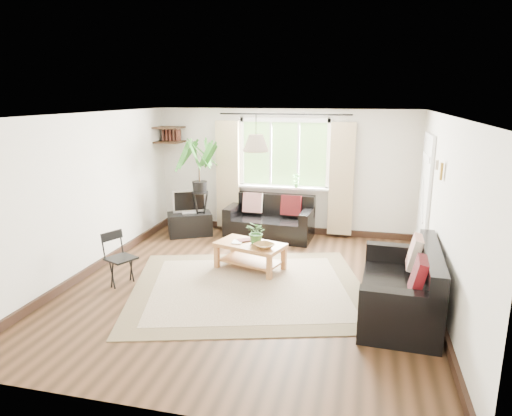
% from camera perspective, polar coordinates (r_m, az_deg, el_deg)
% --- Properties ---
extents(floor, '(5.50, 5.50, 0.00)m').
position_cam_1_polar(floor, '(6.60, -0.82, -9.71)').
color(floor, black).
rests_on(floor, ground).
extents(ceiling, '(5.50, 5.50, 0.00)m').
position_cam_1_polar(ceiling, '(6.05, -0.90, 11.60)').
color(ceiling, white).
rests_on(ceiling, floor).
extents(wall_back, '(5.00, 0.02, 2.40)m').
position_cam_1_polar(wall_back, '(8.85, 3.56, 4.52)').
color(wall_back, silver).
rests_on(wall_back, floor).
extents(wall_front, '(5.00, 0.02, 2.40)m').
position_cam_1_polar(wall_front, '(3.74, -11.49, -9.15)').
color(wall_front, silver).
rests_on(wall_front, floor).
extents(wall_left, '(0.02, 5.50, 2.40)m').
position_cam_1_polar(wall_left, '(7.24, -20.42, 1.53)').
color(wall_left, silver).
rests_on(wall_left, floor).
extents(wall_right, '(0.02, 5.50, 2.40)m').
position_cam_1_polar(wall_right, '(6.11, 22.49, -0.84)').
color(wall_right, silver).
rests_on(wall_right, floor).
extents(rug, '(3.88, 3.57, 0.02)m').
position_cam_1_polar(rug, '(6.53, -0.93, -9.88)').
color(rug, beige).
rests_on(rug, floor).
extents(window, '(2.50, 0.16, 2.16)m').
position_cam_1_polar(window, '(8.76, 3.55, 6.74)').
color(window, white).
rests_on(window, wall_back).
extents(door, '(0.06, 0.96, 2.06)m').
position_cam_1_polar(door, '(7.79, 20.32, 0.86)').
color(door, silver).
rests_on(door, wall_right).
extents(corner_shelf, '(0.50, 0.50, 0.34)m').
position_cam_1_polar(corner_shelf, '(9.19, -10.78, 8.99)').
color(corner_shelf, black).
rests_on(corner_shelf, wall_back).
extents(pendant_lamp, '(0.36, 0.36, 0.54)m').
position_cam_1_polar(pendant_lamp, '(6.46, 0.00, 8.64)').
color(pendant_lamp, beige).
rests_on(pendant_lamp, ceiling).
extents(wall_sconce, '(0.12, 0.12, 0.28)m').
position_cam_1_polar(wall_sconce, '(6.29, 21.92, 4.64)').
color(wall_sconce, beige).
rests_on(wall_sconce, wall_right).
extents(sofa_back, '(1.65, 0.90, 0.76)m').
position_cam_1_polar(sofa_back, '(8.62, 1.68, -1.31)').
color(sofa_back, black).
rests_on(sofa_back, floor).
extents(sofa_right, '(1.80, 0.96, 0.83)m').
position_cam_1_polar(sofa_right, '(5.92, 17.49, -8.91)').
color(sofa_right, black).
rests_on(sofa_right, floor).
extents(coffee_table, '(1.16, 0.85, 0.42)m').
position_cam_1_polar(coffee_table, '(7.12, -0.73, -6.05)').
color(coffee_table, brown).
rests_on(coffee_table, floor).
extents(table_plant, '(0.42, 0.40, 0.35)m').
position_cam_1_polar(table_plant, '(6.99, 0.12, -3.08)').
color(table_plant, '#366A2A').
rests_on(table_plant, coffee_table).
extents(bowl, '(0.41, 0.41, 0.07)m').
position_cam_1_polar(bowl, '(6.82, 1.02, -4.77)').
color(bowl, brown).
rests_on(bowl, coffee_table).
extents(book_a, '(0.17, 0.22, 0.02)m').
position_cam_1_polar(book_a, '(7.11, -2.96, -4.22)').
color(book_a, white).
rests_on(book_a, coffee_table).
extents(book_b, '(0.28, 0.27, 0.02)m').
position_cam_1_polar(book_b, '(7.24, -1.67, -3.84)').
color(book_b, '#532621').
rests_on(book_b, coffee_table).
extents(tv_stand, '(0.94, 0.79, 0.44)m').
position_cam_1_polar(tv_stand, '(8.91, -8.25, -2.01)').
color(tv_stand, black).
rests_on(tv_stand, floor).
extents(tv, '(0.65, 0.48, 0.48)m').
position_cam_1_polar(tv, '(8.79, -8.36, 0.87)').
color(tv, '#A5A5AA').
rests_on(tv, tv_stand).
extents(palm_stand, '(0.86, 0.86, 1.87)m').
position_cam_1_polar(palm_stand, '(8.71, -7.03, 2.51)').
color(palm_stand, black).
rests_on(palm_stand, floor).
extents(folding_chair, '(0.52, 0.52, 0.76)m').
position_cam_1_polar(folding_chair, '(6.78, -16.52, -6.18)').
color(folding_chair, black).
rests_on(folding_chair, floor).
extents(sill_plant, '(0.14, 0.10, 0.27)m').
position_cam_1_polar(sill_plant, '(8.72, 5.03, 3.45)').
color(sill_plant, '#2D6023').
rests_on(sill_plant, window).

